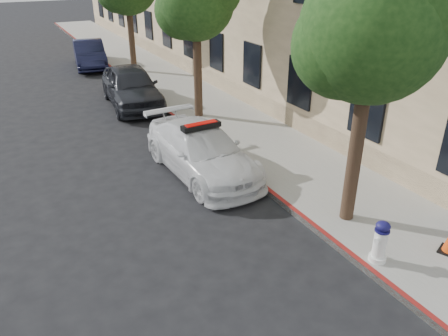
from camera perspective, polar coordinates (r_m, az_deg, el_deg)
name	(u,v)px	position (r m, az deg, el deg)	size (l,w,h in m)	color
ground	(194,213)	(10.45, -3.95, -5.84)	(120.00, 120.00, 0.00)	black
sidewalk	(176,89)	(20.25, -6.28, 10.25)	(3.20, 50.00, 0.15)	gray
curb_strip	(143,93)	(19.76, -10.48, 9.58)	(0.12, 50.00, 0.15)	maroon
tree_near	(375,29)	(8.98, 19.10, 16.80)	(2.92, 2.82, 5.62)	black
tree_mid	(197,1)	(15.61, -3.57, 20.98)	(2.77, 2.64, 5.43)	black
police_car	(202,151)	(12.04, -2.94, 2.27)	(2.08, 4.67, 1.48)	white
parked_car_mid	(131,86)	(18.17, -12.01, 10.40)	(1.89, 4.70, 1.60)	black
parked_car_far	(89,54)	(25.54, -17.17, 14.03)	(1.51, 4.34, 1.43)	black
fire_hydrant	(380,242)	(8.96, 19.73, -9.07)	(0.38, 0.34, 0.88)	white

